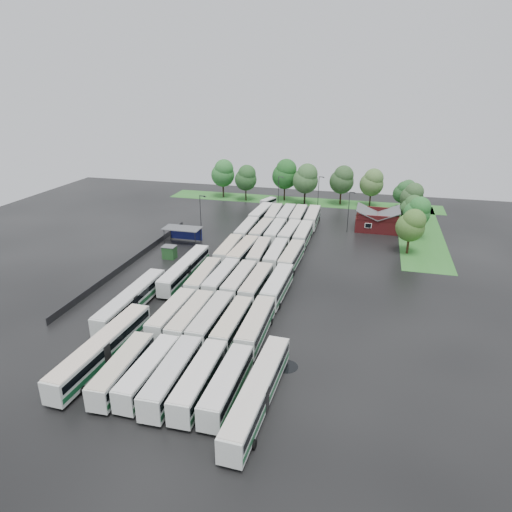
% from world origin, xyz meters
% --- Properties ---
extents(ground, '(160.00, 160.00, 0.00)m').
position_xyz_m(ground, '(0.00, 0.00, 0.00)').
color(ground, black).
rests_on(ground, ground).
extents(brick_building, '(10.07, 8.60, 5.39)m').
position_xyz_m(brick_building, '(24.00, 42.77, 1.87)').
color(brick_building, maroon).
rests_on(brick_building, ground).
extents(wash_shed, '(8.20, 4.20, 3.58)m').
position_xyz_m(wash_shed, '(-17.20, 22.02, 2.99)').
color(wash_shed, '#2D2D30').
rests_on(wash_shed, ground).
extents(utility_hut, '(2.70, 2.20, 2.62)m').
position_xyz_m(utility_hut, '(-16.20, 12.60, 1.32)').
color(utility_hut, '#1F4D20').
rests_on(utility_hut, ground).
extents(grass_strip_north, '(80.00, 10.00, 0.01)m').
position_xyz_m(grass_strip_north, '(2.00, 64.80, 0.01)').
color(grass_strip_north, '#2B6F26').
rests_on(grass_strip_north, ground).
extents(grass_strip_east, '(10.00, 50.00, 0.01)m').
position_xyz_m(grass_strip_east, '(34.00, 42.80, 0.01)').
color(grass_strip_east, '#2B6F26').
rests_on(grass_strip_east, ground).
extents(west_fence, '(0.10, 50.00, 1.20)m').
position_xyz_m(west_fence, '(-22.20, 8.00, 0.60)').
color(west_fence, '#2D2D30').
rests_on(west_fence, ground).
extents(bus_r0c0, '(3.10, 12.41, 3.43)m').
position_xyz_m(bus_r0c0, '(-4.31, -26.13, 1.89)').
color(bus_r0c0, silver).
rests_on(bus_r0c0, ground).
extents(bus_r0c1, '(2.69, 12.24, 3.40)m').
position_xyz_m(bus_r0c1, '(-1.11, -25.80, 1.87)').
color(bus_r0c1, silver).
rests_on(bus_r0c1, ground).
extents(bus_r0c2, '(3.06, 13.01, 3.60)m').
position_xyz_m(bus_r0c2, '(2.01, -25.97, 1.98)').
color(bus_r0c2, silver).
rests_on(bus_r0c2, ground).
extents(bus_r0c3, '(2.88, 12.81, 3.56)m').
position_xyz_m(bus_r0c3, '(5.29, -25.85, 1.96)').
color(bus_r0c3, silver).
rests_on(bus_r0c3, ground).
extents(bus_r0c4, '(2.75, 12.51, 3.48)m').
position_xyz_m(bus_r0c4, '(8.57, -25.83, 1.91)').
color(bus_r0c4, silver).
rests_on(bus_r0c4, ground).
extents(bus_r1c0, '(2.72, 12.28, 3.41)m').
position_xyz_m(bus_r1c0, '(-4.28, -12.26, 1.88)').
color(bus_r1c0, silver).
rests_on(bus_r1c0, ground).
extents(bus_r1c1, '(2.70, 12.58, 3.50)m').
position_xyz_m(bus_r1c1, '(-1.20, -12.60, 1.93)').
color(bus_r1c1, silver).
rests_on(bus_r1c1, ground).
extents(bus_r1c2, '(2.85, 12.82, 3.56)m').
position_xyz_m(bus_r1c2, '(1.83, -12.36, 1.96)').
color(bus_r1c2, silver).
rests_on(bus_r1c2, ground).
extents(bus_r1c3, '(2.64, 12.24, 3.41)m').
position_xyz_m(bus_r1c3, '(5.08, -12.72, 1.87)').
color(bus_r1c3, silver).
rests_on(bus_r1c3, ground).
extents(bus_r1c4, '(2.90, 12.88, 3.58)m').
position_xyz_m(bus_r1c4, '(8.42, -12.42, 1.97)').
color(bus_r1c4, silver).
rests_on(bus_r1c4, ground).
extents(bus_r2c0, '(3.10, 12.56, 3.47)m').
position_xyz_m(bus_r2c0, '(-4.43, 1.03, 1.91)').
color(bus_r2c0, silver).
rests_on(bus_r2c0, ground).
extents(bus_r2c1, '(2.82, 12.41, 3.44)m').
position_xyz_m(bus_r2c1, '(-1.35, 1.51, 1.89)').
color(bus_r2c1, silver).
rests_on(bus_r2c1, ground).
extents(bus_r2c2, '(2.86, 12.54, 3.48)m').
position_xyz_m(bus_r2c2, '(1.91, 1.29, 1.91)').
color(bus_r2c2, silver).
rests_on(bus_r2c2, ground).
extents(bus_r2c3, '(2.91, 12.56, 3.48)m').
position_xyz_m(bus_r2c3, '(5.01, 0.87, 1.92)').
color(bus_r2c3, silver).
rests_on(bus_r2c3, ground).
extents(bus_r2c4, '(3.01, 12.86, 3.56)m').
position_xyz_m(bus_r2c4, '(8.55, 0.99, 1.96)').
color(bus_r2c4, silver).
rests_on(bus_r2c4, ground).
extents(bus_r3c0, '(2.91, 12.40, 3.44)m').
position_xyz_m(bus_r3c0, '(-4.46, 15.06, 1.89)').
color(bus_r3c0, silver).
rests_on(bus_r3c0, ground).
extents(bus_r3c1, '(3.10, 12.77, 3.53)m').
position_xyz_m(bus_r3c1, '(-1.30, 14.55, 1.94)').
color(bus_r3c1, silver).
rests_on(bus_r3c1, ground).
extents(bus_r3c2, '(3.15, 12.36, 3.41)m').
position_xyz_m(bus_r3c2, '(1.86, 14.99, 1.88)').
color(bus_r3c2, silver).
rests_on(bus_r3c2, ground).
extents(bus_r3c3, '(2.82, 12.37, 3.43)m').
position_xyz_m(bus_r3c3, '(5.22, 14.99, 1.89)').
color(bus_r3c3, silver).
rests_on(bus_r3c3, ground).
extents(bus_r3c4, '(3.00, 12.62, 3.49)m').
position_xyz_m(bus_r3c4, '(8.38, 14.48, 1.92)').
color(bus_r3c4, silver).
rests_on(bus_r3c4, ground).
extents(bus_r4c0, '(2.81, 12.46, 3.46)m').
position_xyz_m(bus_r4c0, '(-4.46, 28.33, 1.90)').
color(bus_r4c0, silver).
rests_on(bus_r4c0, ground).
extents(bus_r4c1, '(2.81, 12.29, 3.41)m').
position_xyz_m(bus_r4c1, '(-1.06, 28.55, 1.87)').
color(bus_r4c1, silver).
rests_on(bus_r4c1, ground).
extents(bus_r4c2, '(2.77, 12.48, 3.47)m').
position_xyz_m(bus_r4c2, '(2.13, 28.60, 1.91)').
color(bus_r4c2, silver).
rests_on(bus_r4c2, ground).
extents(bus_r4c3, '(3.09, 12.61, 3.49)m').
position_xyz_m(bus_r4c3, '(5.36, 28.56, 1.92)').
color(bus_r4c3, silver).
rests_on(bus_r4c3, ground).
extents(bus_r4c4, '(2.69, 12.53, 3.49)m').
position_xyz_m(bus_r4c4, '(8.38, 28.49, 1.92)').
color(bus_r4c4, silver).
rests_on(bus_r4c4, ground).
extents(bus_r5c0, '(3.23, 12.93, 3.57)m').
position_xyz_m(bus_r5c0, '(-4.48, 41.65, 1.96)').
color(bus_r5c0, silver).
rests_on(bus_r5c0, ground).
extents(bus_r5c1, '(3.23, 12.57, 3.47)m').
position_xyz_m(bus_r5c1, '(-1.27, 41.92, 1.91)').
color(bus_r5c1, silver).
rests_on(bus_r5c1, ground).
extents(bus_r5c2, '(2.87, 12.82, 3.56)m').
position_xyz_m(bus_r5c2, '(1.94, 41.90, 1.96)').
color(bus_r5c2, silver).
rests_on(bus_r5c2, ground).
extents(bus_r5c3, '(2.97, 12.94, 3.59)m').
position_xyz_m(bus_r5c3, '(5.03, 41.87, 1.97)').
color(bus_r5c3, silver).
rests_on(bus_r5c3, ground).
extents(bus_r5c4, '(3.09, 13.02, 3.61)m').
position_xyz_m(bus_r5c4, '(8.45, 41.96, 1.98)').
color(bus_r5c4, silver).
rests_on(bus_r5c4, ground).
extents(artic_bus_west_a, '(3.41, 19.43, 3.59)m').
position_xyz_m(artic_bus_west_a, '(-8.93, -23.01, 1.99)').
color(artic_bus_west_a, silver).
rests_on(artic_bus_west_a, ground).
extents(artic_bus_west_b, '(2.76, 18.46, 3.42)m').
position_xyz_m(artic_bus_west_b, '(-9.13, 3.89, 1.90)').
color(artic_bus_west_b, silver).
rests_on(artic_bus_west_b, ground).
extents(artic_bus_west_c, '(2.67, 18.64, 3.46)m').
position_xyz_m(artic_bus_west_c, '(-12.26, -9.69, 1.92)').
color(artic_bus_west_c, silver).
rests_on(artic_bus_west_c, ground).
extents(artic_bus_east, '(3.37, 18.97, 3.50)m').
position_xyz_m(artic_bus_east, '(12.26, -26.23, 1.94)').
color(artic_bus_east, silver).
rests_on(artic_bus_east, ground).
extents(minibus, '(3.78, 5.88, 2.41)m').
position_xyz_m(minibus, '(-6.00, 56.04, 1.34)').
color(minibus, silver).
rests_on(minibus, ground).
extents(tree_north_0, '(7.01, 7.01, 11.61)m').
position_xyz_m(tree_north_0, '(-21.79, 63.79, 7.47)').
color(tree_north_0, black).
rests_on(tree_north_0, ground).
extents(tree_north_1, '(6.45, 6.45, 10.69)m').
position_xyz_m(tree_north_1, '(-14.01, 61.58, 6.88)').
color(tree_north_1, '#2D2217').
rests_on(tree_north_1, ground).
extents(tree_north_2, '(7.47, 7.47, 12.38)m').
position_xyz_m(tree_north_2, '(-2.95, 64.58, 7.97)').
color(tree_north_2, black).
rests_on(tree_north_2, ground).
extents(tree_north_3, '(7.19, 7.19, 11.91)m').
position_xyz_m(tree_north_3, '(3.69, 61.18, 7.66)').
color(tree_north_3, black).
rests_on(tree_north_3, ground).
extents(tree_north_4, '(6.84, 6.84, 11.33)m').
position_xyz_m(tree_north_4, '(13.61, 64.06, 7.29)').
color(tree_north_4, black).
rests_on(tree_north_4, ground).
extents(tree_north_5, '(6.57, 6.57, 10.88)m').
position_xyz_m(tree_north_5, '(21.89, 63.85, 7.00)').
color(tree_north_5, black).
rests_on(tree_north_5, ground).
extents(tree_north_6, '(5.12, 5.12, 8.48)m').
position_xyz_m(tree_north_6, '(31.23, 62.77, 5.45)').
color(tree_north_6, black).
rests_on(tree_north_6, ground).
extents(tree_east_0, '(5.83, 5.81, 9.63)m').
position_xyz_m(tree_east_0, '(30.57, 27.60, 6.19)').
color(tree_east_0, '#3A2515').
rests_on(tree_east_0, ground).
extents(tree_east_1, '(5.86, 5.86, 9.71)m').
position_xyz_m(tree_east_1, '(32.44, 38.27, 6.24)').
color(tree_east_1, '#3C2B1F').
rests_on(tree_east_1, ground).
extents(tree_east_2, '(5.29, 5.29, 8.76)m').
position_xyz_m(tree_east_2, '(31.60, 43.72, 5.64)').
color(tree_east_2, black).
rests_on(tree_east_2, ground).
extents(tree_east_3, '(5.79, 5.79, 9.59)m').
position_xyz_m(tree_east_3, '(32.17, 53.76, 6.17)').
color(tree_east_3, black).
rests_on(tree_east_3, ground).
extents(tree_east_4, '(5.06, 5.06, 8.39)m').
position_xyz_m(tree_east_4, '(30.24, 60.97, 5.39)').
color(tree_east_4, '#35251D').
rests_on(tree_east_4, ground).
extents(lamp_post_ne, '(1.49, 0.29, 9.68)m').
position_xyz_m(lamp_post_ne, '(17.37, 38.91, 5.62)').
color(lamp_post_ne, '#2D2D30').
rests_on(lamp_post_ne, ground).
extents(lamp_post_nw, '(1.55, 0.30, 10.09)m').
position_xyz_m(lamp_post_nw, '(-14.14, 25.43, 5.86)').
color(lamp_post_nw, '#2D2D30').
rests_on(lamp_post_nw, ground).
extents(lamp_post_back_w, '(1.41, 0.27, 9.15)m').
position_xyz_m(lamp_post_back_w, '(-2.70, 54.71, 5.31)').
color(lamp_post_back_w, '#2D2D30').
rests_on(lamp_post_back_w, ground).
extents(lamp_post_back_e, '(1.51, 0.29, 9.81)m').
position_xyz_m(lamp_post_back_e, '(8.34, 54.19, 5.69)').
color(lamp_post_back_e, '#2D2D30').
rests_on(lamp_post_back_e, ground).
extents(puddle_0, '(4.20, 4.20, 0.01)m').
position_xyz_m(puddle_0, '(-4.69, -22.35, 0.00)').
color(puddle_0, black).
rests_on(puddle_0, ground).
extents(puddle_1, '(2.62, 2.62, 0.01)m').
position_xyz_m(puddle_1, '(5.16, -24.68, 0.00)').
color(puddle_1, black).
rests_on(puddle_1, ground).
extents(puddle_2, '(7.23, 7.23, 0.01)m').
position_xyz_m(puddle_2, '(-8.87, 1.16, 0.00)').
color(puddle_2, black).
rests_on(puddle_2, ground).
extents(puddle_3, '(4.77, 4.77, 0.01)m').
position_xyz_m(puddle_3, '(6.37, -2.62, 0.00)').
color(puddle_3, black).
rests_on(puddle_3, ground).
extents(puddle_4, '(3.00, 3.00, 0.01)m').
position_xyz_m(puddle_4, '(13.85, -18.05, 0.00)').
color(puddle_4, black).
rests_on(puddle_4, ground).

